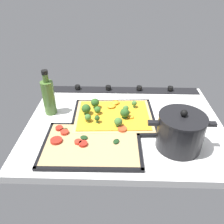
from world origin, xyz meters
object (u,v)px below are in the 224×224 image
at_px(cooking_pot, 180,132).
at_px(veggie_pizza_back, 90,143).
at_px(baking_tray_back, 92,145).
at_px(baking_tray_front, 113,117).
at_px(oil_bottle, 49,96).
at_px(broccoli_pizza, 112,114).

bearing_deg(cooking_pot, veggie_pizza_back, 1.24).
bearing_deg(baking_tray_back, baking_tray_front, -111.88).
bearing_deg(oil_bottle, baking_tray_back, 133.17).
xyz_separation_m(veggie_pizza_back, cooking_pot, (-0.32, -0.01, 0.06)).
relative_size(baking_tray_front, baking_tray_back, 1.00).
bearing_deg(broccoli_pizza, cooking_pot, 144.75).
bearing_deg(veggie_pizza_back, baking_tray_front, -113.70).
bearing_deg(oil_bottle, baking_tray_front, 173.04).
height_order(cooking_pot, oil_bottle, oil_bottle).
xyz_separation_m(cooking_pot, oil_bottle, (0.52, -0.21, 0.02)).
bearing_deg(broccoli_pizza, veggie_pizza_back, 68.33).
relative_size(veggie_pizza_back, oil_bottle, 1.66).
bearing_deg(baking_tray_front, broccoli_pizza, 3.40).
xyz_separation_m(broccoli_pizza, cooking_pot, (-0.25, 0.18, 0.05)).
xyz_separation_m(broccoli_pizza, baking_tray_back, (0.07, 0.19, -0.01)).
xyz_separation_m(broccoli_pizza, veggie_pizza_back, (0.07, 0.18, -0.01)).
distance_m(baking_tray_back, cooking_pot, 0.32).
distance_m(veggie_pizza_back, cooking_pot, 0.32).
distance_m(baking_tray_front, veggie_pizza_back, 0.20).
distance_m(baking_tray_front, cooking_pot, 0.30).
bearing_deg(baking_tray_front, veggie_pizza_back, 66.30).
xyz_separation_m(baking_tray_front, broccoli_pizza, (0.01, 0.00, 0.02)).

